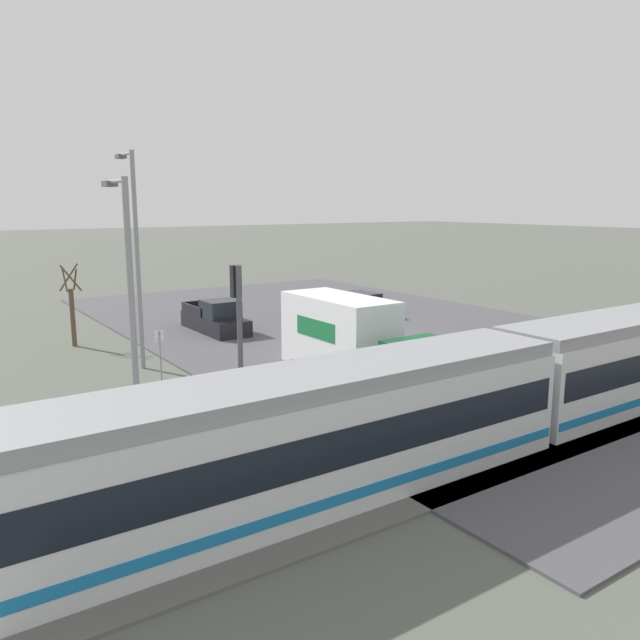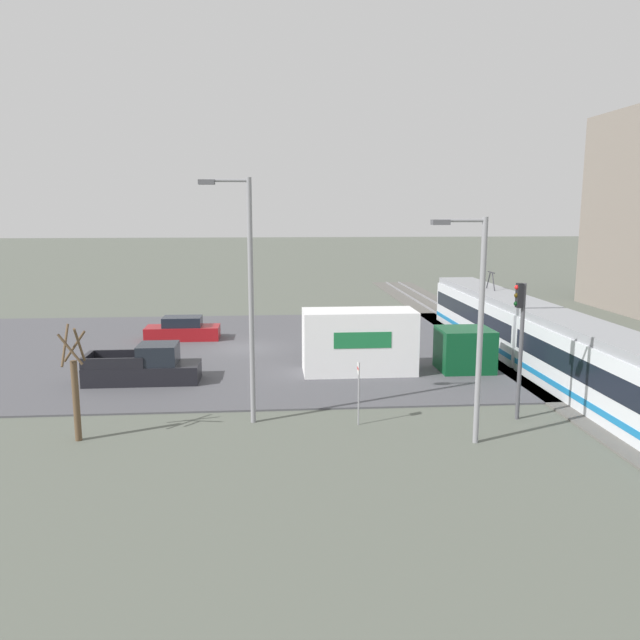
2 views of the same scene
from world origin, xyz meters
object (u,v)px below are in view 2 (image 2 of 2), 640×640
(pickup_truck, at_px, (145,368))
(sedan_car_0, at_px, (183,330))
(traffic_light_pole, at_px, (520,333))
(street_tree, at_px, (75,389))
(no_parking_sign, at_px, (359,387))
(box_truck, at_px, (385,343))
(street_lamp_near_crossing, at_px, (475,316))
(street_lamp_mid_block, at_px, (246,287))
(light_rail_tram, at_px, (540,339))

(pickup_truck, distance_m, sedan_car_0, 10.16)
(sedan_car_0, distance_m, traffic_light_pole, 22.85)
(sedan_car_0, xyz_separation_m, street_tree, (17.66, -1.39, 1.25))
(no_parking_sign, bearing_deg, pickup_truck, -125.27)
(box_truck, xyz_separation_m, street_lamp_near_crossing, (9.90, 1.30, 3.08))
(pickup_truck, height_order, no_parking_sign, no_parking_sign)
(box_truck, bearing_deg, street_lamp_mid_block, -43.63)
(box_truck, bearing_deg, street_lamp_near_crossing, 7.47)
(light_rail_tram, height_order, traffic_light_pole, traffic_light_pole)
(light_rail_tram, bearing_deg, sedan_car_0, -114.90)
(box_truck, relative_size, sedan_car_0, 2.08)
(pickup_truck, bearing_deg, street_tree, -7.40)
(street_tree, height_order, street_lamp_near_crossing, street_lamp_near_crossing)
(no_parking_sign, bearing_deg, street_lamp_near_crossing, 59.41)
(light_rail_tram, distance_m, traffic_light_pole, 8.85)
(street_tree, distance_m, no_parking_sign, 10.44)
(light_rail_tram, relative_size, box_truck, 3.10)
(pickup_truck, relative_size, street_lamp_near_crossing, 0.67)
(street_lamp_near_crossing, xyz_separation_m, no_parking_sign, (-2.22, -3.75, -3.14))
(traffic_light_pole, bearing_deg, street_lamp_mid_block, -92.50)
(sedan_car_0, distance_m, street_lamp_near_crossing, 23.25)
(sedan_car_0, bearing_deg, street_lamp_mid_block, 16.31)
(traffic_light_pole, height_order, street_lamp_mid_block, street_lamp_mid_block)
(light_rail_tram, height_order, no_parking_sign, light_rail_tram)
(sedan_car_0, relative_size, traffic_light_pole, 0.85)
(light_rail_tram, distance_m, street_lamp_near_crossing, 12.44)
(box_truck, relative_size, street_lamp_near_crossing, 1.21)
(box_truck, xyz_separation_m, no_parking_sign, (7.68, -2.45, -0.06))
(box_truck, bearing_deg, pickup_truck, -85.08)
(box_truck, height_order, traffic_light_pole, traffic_light_pole)
(pickup_truck, distance_m, traffic_light_pole, 17.31)
(sedan_car_0, relative_size, street_lamp_mid_block, 0.49)
(sedan_car_0, height_order, street_tree, street_tree)
(traffic_light_pole, bearing_deg, street_tree, -86.54)
(traffic_light_pole, bearing_deg, box_truck, -152.36)
(light_rail_tram, relative_size, pickup_truck, 5.58)
(street_tree, xyz_separation_m, street_lamp_mid_block, (-1.48, 6.12, 3.45))
(box_truck, xyz_separation_m, pickup_truck, (1.02, -11.87, -0.78))
(light_rail_tram, height_order, street_lamp_near_crossing, street_lamp_near_crossing)
(sedan_car_0, xyz_separation_m, traffic_light_pole, (16.65, 15.39, 2.85))
(no_parking_sign, bearing_deg, street_lamp_mid_block, -98.42)
(traffic_light_pole, xyz_separation_m, street_lamp_near_crossing, (2.38, -2.64, 1.11))
(street_lamp_near_crossing, bearing_deg, street_lamp_mid_block, -109.55)
(street_tree, relative_size, no_parking_sign, 1.71)
(box_truck, relative_size, no_parking_sign, 3.90)
(box_truck, relative_size, traffic_light_pole, 1.77)
(box_truck, bearing_deg, light_rail_tram, 90.08)
(pickup_truck, relative_size, street_tree, 1.27)
(light_rail_tram, height_order, sedan_car_0, light_rail_tram)
(box_truck, xyz_separation_m, traffic_light_pole, (7.52, 3.94, 1.97))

